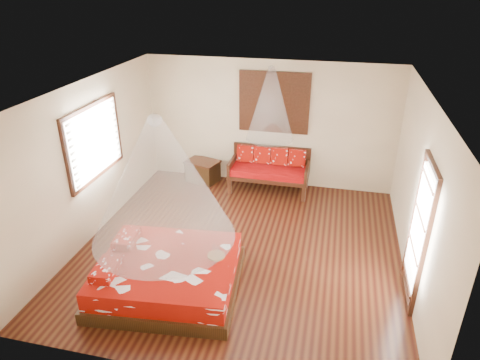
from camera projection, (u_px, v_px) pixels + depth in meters
name	position (u px, v px, depth m)	size (l,w,h in m)	color
room	(241.00, 176.00, 6.98)	(5.54, 5.54, 2.84)	black
bed	(167.00, 274.00, 6.52)	(2.29, 2.11, 0.64)	black
daybed	(269.00, 168.00, 9.43)	(1.74, 0.77, 0.94)	black
storage_chest	(203.00, 171.00, 9.93)	(0.85, 0.72, 0.50)	black
shutter_panel	(274.00, 103.00, 9.12)	(1.52, 0.06, 1.32)	black
window_left	(95.00, 141.00, 7.58)	(0.10, 1.74, 1.34)	black
glazed_door	(418.00, 234.00, 6.04)	(0.08, 1.02, 2.16)	black
wine_tray	(216.00, 253.00, 6.49)	(0.27, 0.27, 0.22)	brown
mosquito_net_main	(160.00, 180.00, 5.82)	(2.04, 2.04, 1.80)	white
mosquito_net_daybed	(271.00, 104.00, 8.67)	(0.99, 0.99, 1.50)	white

